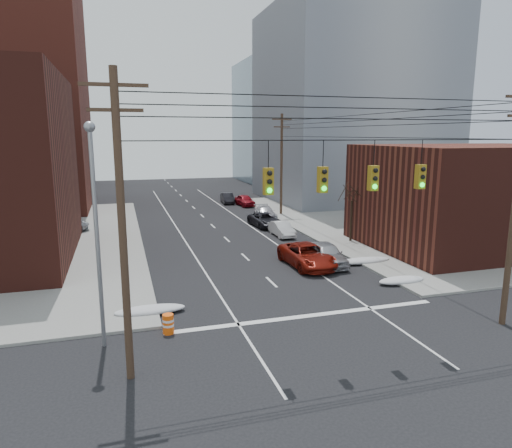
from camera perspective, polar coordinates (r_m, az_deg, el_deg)
ground at (r=17.91m, az=14.97°, el=-18.75°), size 160.00×160.00×0.00m
sidewalk_ne at (r=54.24m, az=24.52°, el=0.86°), size 40.00×40.00×0.15m
building_brick_far at (r=88.87m, az=-28.32°, el=8.01°), size 22.00×18.00×12.00m
building_office at (r=64.82m, az=11.79°, el=14.18°), size 22.00×20.00×25.00m
building_glass at (r=89.23m, az=4.81°, el=12.51°), size 20.00×18.00×22.00m
building_storefront at (r=39.63m, az=25.50°, el=3.08°), size 16.00×12.00×8.00m
utility_pole_left at (r=16.36m, az=-16.41°, el=0.01°), size 2.20×0.28×11.00m
utility_pole_far at (r=50.14m, az=3.20°, el=7.66°), size 2.20×0.28×11.00m
traffic_signals at (r=18.27m, az=11.49°, el=5.75°), size 17.00×0.42×2.02m
street_light at (r=19.38m, az=-19.41°, el=0.78°), size 0.44×0.44×9.32m
bare_tree at (r=38.25m, az=11.81°, el=1.13°), size 2.09×2.20×4.93m
snow_nw at (r=23.72m, az=-13.10°, el=-10.43°), size 3.50×1.08×0.42m
snow_ne at (r=28.92m, az=17.73°, el=-6.71°), size 3.00×1.08×0.42m
snow_east_far at (r=32.55m, az=13.28°, el=-4.49°), size 4.00×1.08×0.42m
red_pickup at (r=31.13m, az=6.41°, el=-3.92°), size 2.74×5.56×1.52m
parked_car_a at (r=31.63m, az=8.80°, el=-3.71°), size 2.11×4.66×1.55m
parked_car_b at (r=40.18m, az=3.24°, el=-0.62°), size 1.34×3.84×1.26m
parked_car_c at (r=44.25m, az=1.11°, el=0.52°), size 2.57×4.89×1.31m
parked_car_d at (r=48.43m, az=1.17°, el=1.44°), size 2.17×4.60×1.30m
parked_car_e at (r=57.15m, az=-1.39°, el=2.97°), size 1.98×4.20×1.39m
parked_car_f at (r=59.45m, az=-3.60°, el=3.24°), size 1.68×4.10×1.32m
lot_car_a at (r=34.52m, az=-25.72°, el=-3.45°), size 4.02×2.64×1.25m
lot_car_b at (r=44.73m, az=-23.50°, el=-0.01°), size 5.54×3.13×1.46m
lot_car_d at (r=44.10m, az=-29.38°, el=-0.63°), size 4.62×2.25×1.52m
construction_barrel at (r=21.31m, az=-10.92°, el=-12.13°), size 0.55×0.55×0.90m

